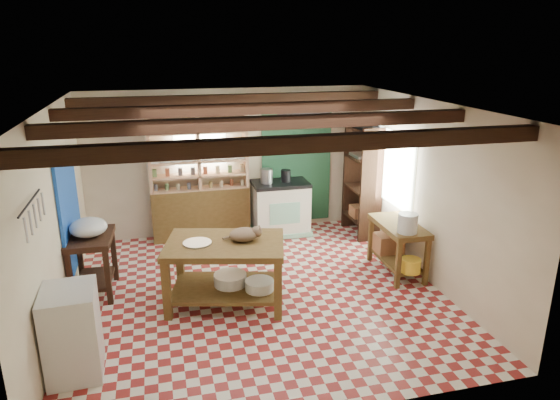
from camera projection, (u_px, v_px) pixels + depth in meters
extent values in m
cube|color=maroon|center=(258.00, 293.00, 7.00)|extent=(5.00, 5.00, 0.02)
cube|color=#49494E|center=(255.00, 106.00, 6.20)|extent=(5.00, 5.00, 0.02)
cube|color=beige|center=(229.00, 162.00, 8.91)|extent=(5.00, 0.04, 2.60)
cube|color=beige|center=(314.00, 293.00, 4.29)|extent=(5.00, 0.04, 2.60)
cube|color=beige|center=(54.00, 220.00, 6.02)|extent=(0.04, 5.00, 2.60)
cube|color=beige|center=(427.00, 192.00, 7.18)|extent=(0.04, 5.00, 2.60)
cube|color=#331C11|center=(255.00, 115.00, 6.24)|extent=(5.00, 3.80, 0.15)
cube|color=#1749B2|center=(70.00, 212.00, 6.92)|extent=(0.04, 1.40, 1.60)
cube|color=#205032|center=(297.00, 161.00, 9.19)|extent=(1.30, 0.04, 2.30)
cube|color=silver|center=(200.00, 142.00, 8.65)|extent=(0.90, 0.02, 0.80)
cube|color=silver|center=(394.00, 168.00, 8.06)|extent=(0.02, 1.30, 1.20)
cube|color=black|center=(31.00, 214.00, 4.78)|extent=(0.06, 0.90, 0.28)
cube|color=black|center=(304.00, 114.00, 8.51)|extent=(0.86, 0.12, 0.36)
cube|color=tan|center=(199.00, 178.00, 8.67)|extent=(1.70, 0.34, 2.20)
cube|color=#331C11|center=(362.00, 180.00, 8.88)|extent=(0.40, 0.86, 2.00)
cube|color=brown|center=(226.00, 272.00, 6.62)|extent=(1.73, 1.35, 0.87)
cube|color=white|center=(280.00, 208.00, 9.03)|extent=(0.99, 0.67, 0.97)
cube|color=#331C11|center=(93.00, 265.00, 6.87)|extent=(0.62, 0.87, 0.85)
cube|color=silver|center=(72.00, 332.00, 5.18)|extent=(0.56, 0.66, 0.96)
cube|color=brown|center=(397.00, 248.00, 7.51)|extent=(0.57, 1.10, 0.78)
ellipsoid|color=#85674D|center=(244.00, 234.00, 6.51)|extent=(0.41, 0.32, 0.18)
cylinder|color=#AFAFB7|center=(197.00, 243.00, 6.44)|extent=(0.45, 0.45, 0.02)
cylinder|color=silver|center=(230.00, 279.00, 6.71)|extent=(0.53, 0.53, 0.15)
cylinder|color=silver|center=(260.00, 285.00, 6.57)|extent=(0.46, 0.46, 0.13)
cylinder|color=#AFAFB7|center=(267.00, 176.00, 8.79)|extent=(0.22, 0.22, 0.25)
cylinder|color=black|center=(286.00, 176.00, 8.87)|extent=(0.17, 0.17, 0.22)
ellipsoid|color=silver|center=(88.00, 227.00, 6.70)|extent=(0.51, 0.51, 0.25)
cylinder|color=silver|center=(408.00, 223.00, 7.02)|extent=(0.28, 0.28, 0.28)
cube|color=#A66842|center=(389.00, 243.00, 7.80)|extent=(0.42, 0.34, 0.29)
cylinder|color=yellow|center=(411.00, 265.00, 7.12)|extent=(0.28, 0.28, 0.20)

